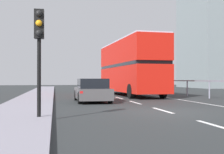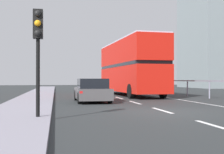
# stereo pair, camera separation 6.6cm
# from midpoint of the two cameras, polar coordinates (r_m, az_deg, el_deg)

# --- Properties ---
(ground_plane) EXTENTS (75.80, 120.00, 0.10)m
(ground_plane) POSITION_cam_midpoint_polar(r_m,az_deg,el_deg) (12.60, 10.08, -6.61)
(ground_plane) COLOR #2A2D2E
(near_sidewalk_kerb) EXTENTS (2.40, 80.00, 0.14)m
(near_sidewalk_kerb) POSITION_cam_midpoint_polar(r_m,az_deg,el_deg) (11.86, -17.02, -6.40)
(near_sidewalk_kerb) COLOR gray
(near_sidewalk_kerb) RESTS_ON ground
(lane_paint_markings) EXTENTS (3.62, 46.00, 0.01)m
(lane_paint_markings) POSITION_cam_midpoint_polar(r_m,az_deg,el_deg) (20.94, 7.49, -4.02)
(lane_paint_markings) COLOR silver
(lane_paint_markings) RESTS_ON ground
(bridge_side_railing) EXTENTS (0.10, 42.00, 1.24)m
(bridge_side_railing) POSITION_cam_midpoint_polar(r_m,az_deg,el_deg) (23.16, 15.95, -1.23)
(bridge_side_railing) COLOR gray
(bridge_side_railing) RESTS_ON ground
(double_decker_bus_red) EXTENTS (3.09, 11.39, 4.43)m
(double_decker_bus_red) POSITION_cam_midpoint_polar(r_m,az_deg,el_deg) (24.80, 3.51, 2.00)
(double_decker_bus_red) COLOR red
(double_decker_bus_red) RESTS_ON ground
(hatchback_car_near) EXTENTS (1.85, 4.21, 1.35)m
(hatchback_car_near) POSITION_cam_midpoint_polar(r_m,az_deg,el_deg) (17.58, -3.70, -2.59)
(hatchback_car_near) COLOR #4D4A4C
(hatchback_car_near) RESTS_ON ground
(traffic_signal_pole) EXTENTS (0.30, 0.42, 3.34)m
(traffic_signal_pole) POSITION_cam_midpoint_polar(r_m,az_deg,el_deg) (9.73, -13.63, 7.49)
(traffic_signal_pole) COLOR black
(traffic_signal_pole) RESTS_ON near_sidewalk_kerb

